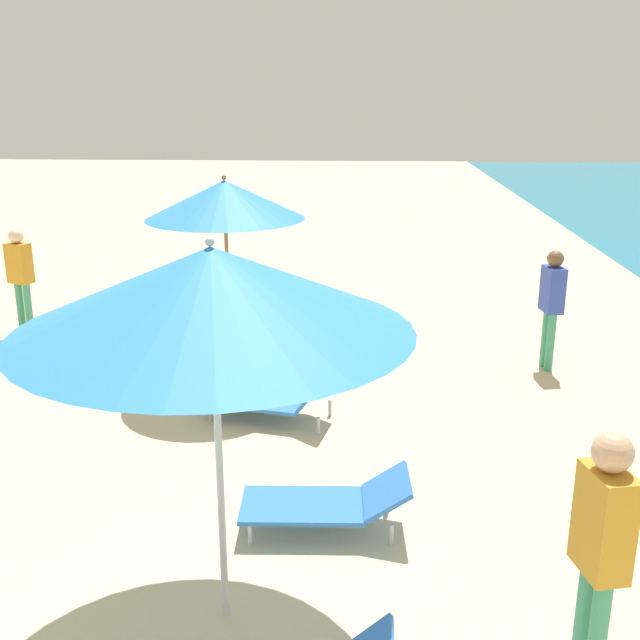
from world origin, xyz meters
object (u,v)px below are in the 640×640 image
umbrella_second (212,290)px  person_walking_mid (602,539)px  lounger_farthest_shoreside (277,336)px  person_walking_near (552,298)px  person_walking_far (20,271)px  lounger_farthest_inland (274,396)px  cooler_box (152,323)px  umbrella_farthest (225,200)px  lounger_second_shoreside (327,502)px

umbrella_second → person_walking_mid: size_ratio=1.55×
lounger_farthest_shoreside → person_walking_near: person_walking_near is taller
person_walking_far → lounger_farthest_inland: bearing=-102.4°
umbrella_second → lounger_farthest_shoreside: umbrella_second is taller
cooler_box → lounger_farthest_shoreside: bearing=-21.6°
umbrella_farthest → person_walking_far: size_ratio=1.61×
lounger_farthest_shoreside → person_walking_near: size_ratio=0.97×
lounger_farthest_shoreside → umbrella_farthest: bearing=58.4°
lounger_farthest_inland → cooler_box: size_ratio=3.06×
lounger_second_shoreside → umbrella_farthest: size_ratio=0.55×
lounger_farthest_shoreside → cooler_box: lounger_farthest_shoreside is taller
cooler_box → umbrella_second: bearing=-70.7°
umbrella_farthest → person_walking_far: (-3.47, 1.75, -1.34)m
lounger_second_shoreside → person_walking_mid: (1.68, -1.74, 0.83)m
umbrella_second → cooler_box: bearing=109.3°
umbrella_farthest → lounger_second_shoreside: bearing=-67.8°
lounger_farthest_inland → cooler_box: 3.72m
umbrella_farthest → person_walking_mid: (3.07, -5.15, -1.24)m
person_walking_mid → umbrella_second: bearing=-26.2°
person_walking_near → cooler_box: 5.87m
person_walking_far → person_walking_near: bearing=-75.4°
umbrella_second → person_walking_far: umbrella_second is taller
lounger_farthest_shoreside → lounger_farthest_inland: 2.20m
lounger_second_shoreside → lounger_farthest_shoreside: (-0.89, 4.41, 0.01)m
lounger_farthest_shoreside → person_walking_far: person_walking_far is taller
lounger_second_shoreside → cooler_box: size_ratio=2.89×
lounger_second_shoreside → person_walking_mid: person_walking_mid is taller
umbrella_farthest → lounger_farthest_shoreside: umbrella_farthest is taller
person_walking_near → lounger_farthest_shoreside: bearing=-14.2°
umbrella_farthest → lounger_farthest_inland: bearing=-59.9°
lounger_farthest_shoreside → person_walking_far: bearing=-15.7°
umbrella_farthest → cooler_box: size_ratio=5.22×
umbrella_second → lounger_farthest_inland: bearing=90.3°
person_walking_mid → person_walking_near: bearing=-112.9°
umbrella_second → person_walking_far: bearing=123.5°
umbrella_farthest → person_walking_far: bearing=153.2°
lounger_farthest_shoreside → person_walking_near: bearing=169.2°
lounger_second_shoreside → cooler_box: (-2.90, 5.20, -0.07)m
umbrella_second → umbrella_farthest: 4.60m
person_walking_near → person_walking_far: person_walking_far is taller
lounger_farthest_inland → cooler_box: lounger_farthest_inland is taller
lounger_farthest_shoreside → person_walking_mid: (2.57, -6.15, 0.82)m
lounger_farthest_inland → person_walking_far: (-4.16, 2.95, 0.71)m
umbrella_second → person_walking_near: size_ratio=1.70×
lounger_second_shoreside → lounger_farthest_inland: 2.32m
umbrella_second → person_walking_mid: bearing=-14.2°
lounger_farthest_inland → person_walking_near: (3.49, 1.82, 0.70)m
person_walking_mid → lounger_farthest_shoreside: bearing=-79.3°
lounger_farthest_shoreside → lounger_farthest_inland: size_ratio=1.02×
umbrella_farthest → lounger_farthest_inland: 2.48m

